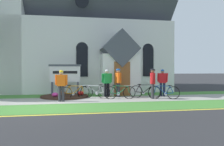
{
  "coord_description": "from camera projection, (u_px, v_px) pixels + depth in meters",
  "views": [
    {
      "loc": [
        1.01,
        -9.96,
        1.62
      ],
      "look_at": [
        3.32,
        2.85,
        1.42
      ],
      "focal_mm": 35.83,
      "sensor_mm": 36.0,
      "label": 1
    }
  ],
  "objects": [
    {
      "name": "sidewalk_slab",
      "position": [
        85.0,
        100.0,
        11.9
      ],
      "size": [
        32.0,
        2.43,
        0.01
      ],
      "primitive_type": "cube",
      "color": "#99968E",
      "rests_on": "ground"
    },
    {
      "name": "bicycle_blue",
      "position": [
        95.0,
        92.0,
        12.53
      ],
      "size": [
        1.64,
        0.63,
        0.8
      ],
      "color": "black",
      "rests_on": "ground"
    },
    {
      "name": "church_lawn",
      "position": [
        83.0,
        95.0,
        14.0
      ],
      "size": [
        24.0,
        1.85,
        0.01
      ],
      "primitive_type": "cube",
      "color": "#427F33",
      "rests_on": "ground"
    },
    {
      "name": "cyclist_in_red_jersey",
      "position": [
        118.0,
        80.0,
        13.15
      ],
      "size": [
        0.31,
        0.75,
        1.68
      ],
      "color": "#2D2D33",
      "rests_on": "ground"
    },
    {
      "name": "cyclist_in_orange_jersey",
      "position": [
        107.0,
        81.0,
        13.22
      ],
      "size": [
        0.63,
        0.34,
        1.62
      ],
      "color": "black",
      "rests_on": "ground"
    },
    {
      "name": "bicycle_green",
      "position": [
        164.0,
        92.0,
        12.3
      ],
      "size": [
        1.7,
        0.43,
        0.78
      ],
      "color": "black",
      "rests_on": "ground"
    },
    {
      "name": "cyclist_in_green_jersey",
      "position": [
        153.0,
        81.0,
        12.34
      ],
      "size": [
        0.3,
        0.74,
        1.68
      ],
      "color": "#2D2D33",
      "rests_on": "ground"
    },
    {
      "name": "church_sign",
      "position": [
        65.0,
        75.0,
        13.67
      ],
      "size": [
        1.95,
        0.14,
        1.94
      ],
      "color": "#474C56",
      "rests_on": "ground"
    },
    {
      "name": "bicycle_black",
      "position": [
        120.0,
        92.0,
        12.31
      ],
      "size": [
        1.77,
        0.08,
        0.81
      ],
      "color": "black",
      "rests_on": "ground"
    },
    {
      "name": "grass_verge",
      "position": [
        88.0,
        107.0,
        9.54
      ],
      "size": [
        32.0,
        2.37,
        0.01
      ],
      "primitive_type": "cube",
      "color": "#427F33",
      "rests_on": "ground"
    },
    {
      "name": "bicycle_red",
      "position": [
        145.0,
        91.0,
        12.78
      ],
      "size": [
        1.77,
        0.34,
        0.81
      ],
      "color": "black",
      "rests_on": "ground"
    },
    {
      "name": "cyclist_in_blue_jersey",
      "position": [
        61.0,
        83.0,
        11.25
      ],
      "size": [
        0.62,
        0.27,
        1.59
      ],
      "color": "#2D2D33",
      "rests_on": "ground"
    },
    {
      "name": "cyclist_in_white_jersey",
      "position": [
        163.0,
        81.0,
        13.66
      ],
      "size": [
        0.52,
        0.49,
        1.63
      ],
      "color": "#191E38",
      "rests_on": "ground"
    },
    {
      "name": "roadside_conifer",
      "position": [
        147.0,
        33.0,
        20.52
      ],
      "size": [
        4.14,
        4.14,
        7.94
      ],
      "color": "#3D2D1E",
      "rests_on": "ground"
    },
    {
      "name": "bicycle_orange",
      "position": [
        75.0,
        92.0,
        12.41
      ],
      "size": [
        1.66,
        0.4,
        0.79
      ],
      "color": "black",
      "rests_on": "ground"
    },
    {
      "name": "curb_paint_stripe",
      "position": [
        91.0,
        113.0,
        8.22
      ],
      "size": [
        28.0,
        0.16,
        0.01
      ],
      "primitive_type": "cube",
      "color": "yellow",
      "rests_on": "ground"
    },
    {
      "name": "flower_bed",
      "position": [
        65.0,
        96.0,
        13.1
      ],
      "size": [
        2.78,
        2.78,
        0.34
      ],
      "color": "#382319",
      "rests_on": "ground"
    },
    {
      "name": "ground",
      "position": [
        55.0,
        96.0,
        13.59
      ],
      "size": [
        140.0,
        140.0,
        0.0
      ],
      "primitive_type": "plane",
      "color": "#2B2B2D"
    },
    {
      "name": "church_building",
      "position": [
        76.0,
        34.0,
        19.4
      ],
      "size": [
        13.67,
        11.77,
        12.5
      ],
      "color": "white",
      "rests_on": "ground"
    }
  ]
}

